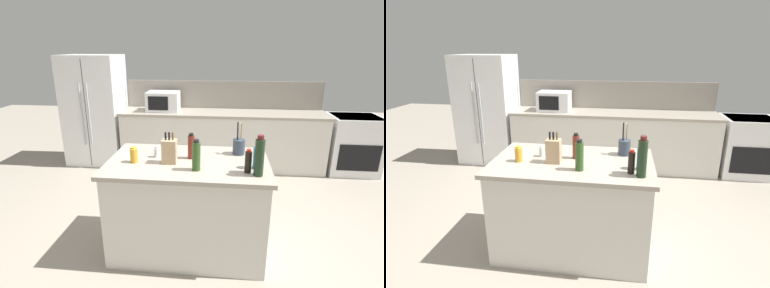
# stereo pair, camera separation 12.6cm
# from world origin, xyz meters

# --- Properties ---
(ground_plane) EXTENTS (14.00, 14.00, 0.00)m
(ground_plane) POSITION_xyz_m (0.00, 0.00, 0.00)
(ground_plane) COLOR gray
(back_counter_run) EXTENTS (3.31, 0.66, 0.94)m
(back_counter_run) POSITION_xyz_m (0.30, 2.20, 0.47)
(back_counter_run) COLOR beige
(back_counter_run) RESTS_ON ground_plane
(wall_backsplash) EXTENTS (3.27, 0.03, 0.46)m
(wall_backsplash) POSITION_xyz_m (0.30, 2.52, 1.17)
(wall_backsplash) COLOR gray
(wall_backsplash) RESTS_ON back_counter_run
(kitchen_island) EXTENTS (1.50, 0.90, 0.94)m
(kitchen_island) POSITION_xyz_m (0.00, 0.00, 0.47)
(kitchen_island) COLOR beige
(kitchen_island) RESTS_ON ground_plane
(refrigerator) EXTENTS (0.93, 0.75, 1.82)m
(refrigerator) POSITION_xyz_m (-1.86, 2.25, 0.91)
(refrigerator) COLOR white
(refrigerator) RESTS_ON ground_plane
(range_oven) EXTENTS (0.76, 0.65, 0.92)m
(range_oven) POSITION_xyz_m (2.38, 2.20, 0.47)
(range_oven) COLOR white
(range_oven) RESTS_ON ground_plane
(microwave) EXTENTS (0.52, 0.39, 0.31)m
(microwave) POSITION_xyz_m (-0.67, 2.20, 1.10)
(microwave) COLOR white
(microwave) RESTS_ON back_counter_run
(knife_block) EXTENTS (0.13, 0.10, 0.29)m
(knife_block) POSITION_xyz_m (-0.16, -0.07, 1.05)
(knife_block) COLOR tan
(knife_block) RESTS_ON kitchen_island
(utensil_crock) EXTENTS (0.12, 0.12, 0.32)m
(utensil_crock) POSITION_xyz_m (0.48, 0.24, 1.02)
(utensil_crock) COLOR #333D4C
(utensil_crock) RESTS_ON kitchen_island
(salt_shaker) EXTENTS (0.05, 0.05, 0.11)m
(salt_shaker) POSITION_xyz_m (-0.31, 0.07, 0.99)
(salt_shaker) COLOR silver
(salt_shaker) RESTS_ON kitchen_island
(soy_sauce_bottle) EXTENTS (0.06, 0.06, 0.21)m
(soy_sauce_bottle) POSITION_xyz_m (0.53, -0.21, 1.04)
(soy_sauce_bottle) COLOR black
(soy_sauce_bottle) RESTS_ON kitchen_island
(olive_oil_bottle) EXTENTS (0.07, 0.07, 0.28)m
(olive_oil_bottle) POSITION_xyz_m (0.10, -0.21, 1.07)
(olive_oil_bottle) COLOR #2D4C1E
(olive_oil_bottle) RESTS_ON kitchen_island
(vinegar_bottle) EXTENTS (0.07, 0.07, 0.25)m
(vinegar_bottle) POSITION_xyz_m (0.02, 0.07, 1.06)
(vinegar_bottle) COLOR maroon
(vinegar_bottle) RESTS_ON kitchen_island
(wine_bottle) EXTENTS (0.08, 0.08, 0.35)m
(wine_bottle) POSITION_xyz_m (0.62, -0.27, 1.10)
(wine_bottle) COLOR black
(wine_bottle) RESTS_ON kitchen_island
(honey_jar) EXTENTS (0.07, 0.07, 0.15)m
(honey_jar) POSITION_xyz_m (-0.49, -0.09, 1.01)
(honey_jar) COLOR gold
(honey_jar) RESTS_ON kitchen_island
(dish_soap_bottle) EXTENTS (0.07, 0.07, 0.22)m
(dish_soap_bottle) POSITION_xyz_m (0.62, -0.11, 1.04)
(dish_soap_bottle) COLOR #3384BC
(dish_soap_bottle) RESTS_ON kitchen_island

